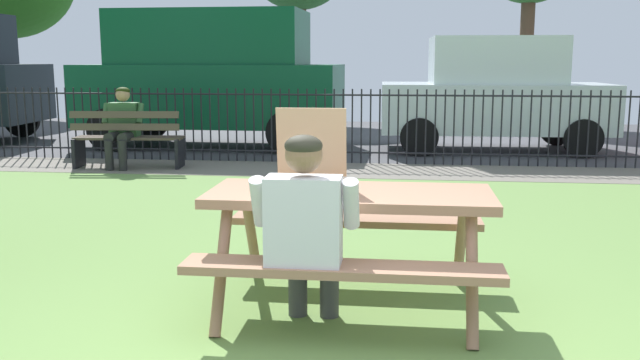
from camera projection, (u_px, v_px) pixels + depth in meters
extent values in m
cube|color=#6C9349|center=(350.00, 282.00, 5.07)|extent=(28.00, 11.60, 0.02)
cube|color=slate|center=(377.00, 171.00, 10.06)|extent=(28.00, 1.40, 0.01)
cube|color=#424247|center=(386.00, 138.00, 14.32)|extent=(28.00, 7.33, 0.01)
cube|color=#A7765B|center=(350.00, 196.00, 4.41)|extent=(1.80, 0.76, 0.06)
cube|color=#A7765B|center=(341.00, 269.00, 3.87)|extent=(1.80, 0.28, 0.05)
cube|color=#A7765B|center=(356.00, 220.00, 5.05)|extent=(1.80, 0.28, 0.05)
cylinder|color=#A7765B|center=(221.00, 269.00, 4.16)|extent=(0.07, 0.43, 0.74)
cylinder|color=#A7765B|center=(251.00, 235.00, 4.97)|extent=(0.07, 0.43, 0.74)
cylinder|color=#A7765B|center=(472.00, 278.00, 3.98)|extent=(0.07, 0.43, 0.74)
cylinder|color=#A7765B|center=(461.00, 241.00, 4.79)|extent=(0.07, 0.43, 0.74)
cube|color=tan|center=(307.00, 191.00, 4.37)|extent=(0.47, 0.47, 0.01)
cube|color=silver|center=(307.00, 190.00, 4.37)|extent=(0.43, 0.43, 0.00)
cube|color=tan|center=(302.00, 193.00, 4.15)|extent=(0.46, 0.02, 0.04)
cube|color=tan|center=(311.00, 181.00, 4.59)|extent=(0.46, 0.02, 0.04)
cube|color=tan|center=(272.00, 186.00, 4.39)|extent=(0.02, 0.46, 0.04)
cube|color=tan|center=(342.00, 187.00, 4.34)|extent=(0.02, 0.46, 0.04)
cube|color=tan|center=(311.00, 142.00, 4.56)|extent=(0.46, 0.08, 0.46)
cylinder|color=#404040|center=(298.00, 281.00, 4.36)|extent=(0.12, 0.12, 0.44)
cylinder|color=#404040|center=(292.00, 252.00, 4.11)|extent=(0.15, 0.42, 0.15)
cylinder|color=#404040|center=(329.00, 283.00, 4.33)|extent=(0.12, 0.12, 0.44)
cylinder|color=#404040|center=(326.00, 253.00, 4.09)|extent=(0.15, 0.42, 0.15)
cube|color=silver|center=(304.00, 223.00, 3.85)|extent=(0.42, 0.22, 0.52)
cylinder|color=silver|center=(259.00, 202.00, 3.92)|extent=(0.09, 0.21, 0.31)
cylinder|color=silver|center=(351.00, 204.00, 3.85)|extent=(0.09, 0.21, 0.31)
sphere|color=#8C6647|center=(304.00, 155.00, 3.81)|extent=(0.21, 0.21, 0.21)
ellipsoid|color=#2F2D21|center=(304.00, 146.00, 3.79)|extent=(0.21, 0.20, 0.12)
cylinder|color=black|center=(380.00, 95.00, 10.56)|extent=(20.65, 0.03, 0.03)
cylinder|color=black|center=(379.00, 153.00, 10.71)|extent=(20.65, 0.03, 0.03)
cylinder|color=black|center=(2.00, 122.00, 11.37)|extent=(0.02, 0.02, 1.15)
cylinder|color=black|center=(10.00, 122.00, 11.36)|extent=(0.02, 0.02, 1.15)
cylinder|color=black|center=(18.00, 123.00, 11.34)|extent=(0.02, 0.02, 1.15)
cylinder|color=black|center=(26.00, 123.00, 11.32)|extent=(0.02, 0.02, 1.15)
cylinder|color=black|center=(34.00, 123.00, 11.31)|extent=(0.02, 0.02, 1.15)
cylinder|color=black|center=(42.00, 123.00, 11.29)|extent=(0.02, 0.02, 1.15)
cylinder|color=black|center=(51.00, 123.00, 11.27)|extent=(0.02, 0.02, 1.15)
cylinder|color=black|center=(59.00, 123.00, 11.26)|extent=(0.02, 0.02, 1.15)
cylinder|color=black|center=(67.00, 123.00, 11.24)|extent=(0.02, 0.02, 1.15)
cylinder|color=black|center=(75.00, 123.00, 11.22)|extent=(0.02, 0.02, 1.15)
cylinder|color=black|center=(83.00, 123.00, 11.21)|extent=(0.02, 0.02, 1.15)
cylinder|color=black|center=(92.00, 123.00, 11.19)|extent=(0.02, 0.02, 1.15)
cylinder|color=black|center=(100.00, 124.00, 11.17)|extent=(0.02, 0.02, 1.15)
cylinder|color=black|center=(108.00, 124.00, 11.16)|extent=(0.02, 0.02, 1.15)
cylinder|color=black|center=(117.00, 124.00, 11.14)|extent=(0.02, 0.02, 1.15)
cylinder|color=black|center=(125.00, 124.00, 11.12)|extent=(0.02, 0.02, 1.15)
cylinder|color=black|center=(134.00, 124.00, 11.11)|extent=(0.02, 0.02, 1.15)
cylinder|color=black|center=(142.00, 124.00, 11.09)|extent=(0.02, 0.02, 1.15)
cylinder|color=black|center=(150.00, 124.00, 11.07)|extent=(0.02, 0.02, 1.15)
cylinder|color=black|center=(159.00, 124.00, 11.06)|extent=(0.02, 0.02, 1.15)
cylinder|color=black|center=(167.00, 124.00, 11.04)|extent=(0.02, 0.02, 1.15)
cylinder|color=black|center=(176.00, 124.00, 11.02)|extent=(0.02, 0.02, 1.15)
cylinder|color=black|center=(185.00, 124.00, 11.01)|extent=(0.02, 0.02, 1.15)
cylinder|color=black|center=(193.00, 125.00, 10.99)|extent=(0.02, 0.02, 1.15)
cylinder|color=black|center=(202.00, 125.00, 10.97)|extent=(0.02, 0.02, 1.15)
cylinder|color=black|center=(210.00, 125.00, 10.96)|extent=(0.02, 0.02, 1.15)
cylinder|color=black|center=(219.00, 125.00, 10.94)|extent=(0.02, 0.02, 1.15)
cylinder|color=black|center=(228.00, 125.00, 10.92)|extent=(0.02, 0.02, 1.15)
cylinder|color=black|center=(236.00, 125.00, 10.91)|extent=(0.02, 0.02, 1.15)
cylinder|color=black|center=(245.00, 125.00, 10.89)|extent=(0.02, 0.02, 1.15)
cylinder|color=black|center=(254.00, 125.00, 10.87)|extent=(0.02, 0.02, 1.15)
cylinder|color=black|center=(263.00, 125.00, 10.86)|extent=(0.02, 0.02, 1.15)
cylinder|color=black|center=(272.00, 126.00, 10.84)|extent=(0.02, 0.02, 1.15)
cylinder|color=black|center=(280.00, 126.00, 10.82)|extent=(0.02, 0.02, 1.15)
cylinder|color=black|center=(289.00, 126.00, 10.81)|extent=(0.02, 0.02, 1.15)
cylinder|color=black|center=(298.00, 126.00, 10.79)|extent=(0.02, 0.02, 1.15)
cylinder|color=black|center=(307.00, 126.00, 10.77)|extent=(0.02, 0.02, 1.15)
cylinder|color=black|center=(316.00, 126.00, 10.76)|extent=(0.02, 0.02, 1.15)
cylinder|color=black|center=(325.00, 126.00, 10.74)|extent=(0.02, 0.02, 1.15)
cylinder|color=black|center=(334.00, 126.00, 10.72)|extent=(0.02, 0.02, 1.15)
cylinder|color=black|center=(343.00, 126.00, 10.71)|extent=(0.02, 0.02, 1.15)
cylinder|color=black|center=(352.00, 126.00, 10.69)|extent=(0.02, 0.02, 1.15)
cylinder|color=black|center=(361.00, 127.00, 10.67)|extent=(0.02, 0.02, 1.15)
cylinder|color=black|center=(370.00, 127.00, 10.66)|extent=(0.02, 0.02, 1.15)
cylinder|color=black|center=(380.00, 127.00, 10.64)|extent=(0.02, 0.02, 1.15)
cylinder|color=black|center=(389.00, 127.00, 10.62)|extent=(0.02, 0.02, 1.15)
cylinder|color=black|center=(398.00, 127.00, 10.61)|extent=(0.02, 0.02, 1.15)
cylinder|color=black|center=(407.00, 127.00, 10.59)|extent=(0.02, 0.02, 1.15)
cylinder|color=black|center=(416.00, 127.00, 10.57)|extent=(0.02, 0.02, 1.15)
cylinder|color=black|center=(426.00, 127.00, 10.56)|extent=(0.02, 0.02, 1.15)
cylinder|color=black|center=(435.00, 127.00, 10.54)|extent=(0.02, 0.02, 1.15)
cylinder|color=black|center=(444.00, 127.00, 10.52)|extent=(0.02, 0.02, 1.15)
cylinder|color=black|center=(454.00, 128.00, 10.51)|extent=(0.02, 0.02, 1.15)
cylinder|color=black|center=(463.00, 128.00, 10.49)|extent=(0.02, 0.02, 1.15)
cylinder|color=black|center=(473.00, 128.00, 10.47)|extent=(0.02, 0.02, 1.15)
cylinder|color=black|center=(482.00, 128.00, 10.46)|extent=(0.02, 0.02, 1.15)
cylinder|color=black|center=(492.00, 128.00, 10.44)|extent=(0.02, 0.02, 1.15)
cylinder|color=black|center=(501.00, 128.00, 10.42)|extent=(0.02, 0.02, 1.15)
cylinder|color=black|center=(511.00, 128.00, 10.41)|extent=(0.02, 0.02, 1.15)
cylinder|color=black|center=(520.00, 128.00, 10.39)|extent=(0.02, 0.02, 1.15)
cylinder|color=black|center=(530.00, 128.00, 10.37)|extent=(0.02, 0.02, 1.15)
cylinder|color=black|center=(540.00, 129.00, 10.36)|extent=(0.02, 0.02, 1.15)
cylinder|color=black|center=(549.00, 129.00, 10.34)|extent=(0.02, 0.02, 1.15)
cylinder|color=black|center=(559.00, 129.00, 10.32)|extent=(0.02, 0.02, 1.15)
cylinder|color=black|center=(569.00, 129.00, 10.31)|extent=(0.02, 0.02, 1.15)
cylinder|color=black|center=(579.00, 129.00, 10.29)|extent=(0.02, 0.02, 1.15)
cylinder|color=black|center=(589.00, 129.00, 10.27)|extent=(0.02, 0.02, 1.15)
cylinder|color=black|center=(598.00, 129.00, 10.26)|extent=(0.02, 0.02, 1.15)
cylinder|color=black|center=(608.00, 129.00, 10.24)|extent=(0.02, 0.02, 1.15)
cylinder|color=black|center=(618.00, 129.00, 10.22)|extent=(0.02, 0.02, 1.15)
cylinder|color=black|center=(628.00, 130.00, 10.21)|extent=(0.02, 0.02, 1.15)
cylinder|color=black|center=(638.00, 130.00, 10.19)|extent=(0.02, 0.02, 1.15)
cube|color=brown|center=(132.00, 137.00, 10.49)|extent=(1.60, 0.25, 0.04)
cube|color=brown|center=(129.00, 138.00, 10.35)|extent=(1.60, 0.25, 0.04)
cube|color=brown|center=(127.00, 139.00, 10.21)|extent=(1.60, 0.25, 0.04)
cube|color=brown|center=(125.00, 127.00, 10.12)|extent=(1.60, 0.21, 0.11)
cube|color=brown|center=(124.00, 115.00, 10.09)|extent=(1.60, 0.21, 0.11)
cube|color=black|center=(180.00, 153.00, 10.32)|extent=(0.09, 0.44, 0.44)
cube|color=black|center=(79.00, 153.00, 10.36)|extent=(0.09, 0.44, 0.44)
cylinder|color=#252525|center=(123.00, 156.00, 10.03)|extent=(0.12, 0.12, 0.44)
cylinder|color=#252525|center=(127.00, 137.00, 10.19)|extent=(0.17, 0.43, 0.15)
cylinder|color=#252525|center=(109.00, 156.00, 10.04)|extent=(0.12, 0.12, 0.44)
cylinder|color=#252525|center=(114.00, 137.00, 10.20)|extent=(0.17, 0.43, 0.15)
cube|color=#386638|center=(124.00, 120.00, 10.36)|extent=(0.43, 0.24, 0.52)
cylinder|color=#386638|center=(140.00, 113.00, 10.28)|extent=(0.10, 0.21, 0.31)
cylinder|color=#386638|center=(106.00, 113.00, 10.31)|extent=(0.10, 0.21, 0.31)
sphere|color=tan|center=(123.00, 95.00, 10.28)|extent=(0.21, 0.21, 0.21)
ellipsoid|color=#23320D|center=(123.00, 91.00, 10.28)|extent=(0.21, 0.20, 0.12)
cylinder|color=black|center=(22.00, 119.00, 14.40)|extent=(0.77, 0.15, 0.76)
cube|color=#0C492C|center=(212.00, 95.00, 12.73)|extent=(4.73, 2.04, 1.10)
cube|color=#0C492C|center=(210.00, 38.00, 12.56)|extent=(3.43, 1.78, 0.96)
cube|color=#262D38|center=(270.00, 37.00, 12.41)|extent=(0.07, 1.67, 0.82)
cylinder|color=black|center=(288.00, 133.00, 11.66)|extent=(0.76, 0.12, 0.76)
cylinder|color=black|center=(306.00, 122.00, 13.57)|extent=(0.76, 0.12, 0.76)
cylinder|color=black|center=(108.00, 130.00, 12.09)|extent=(0.76, 0.12, 0.76)
cylinder|color=black|center=(150.00, 120.00, 14.00)|extent=(0.76, 0.12, 0.76)
cube|color=silver|center=(493.00, 108.00, 12.17)|extent=(3.96, 1.85, 0.84)
cube|color=silver|center=(495.00, 60.00, 12.02)|extent=(2.25, 1.59, 0.80)
cube|color=#262D38|center=(537.00, 60.00, 11.96)|extent=(0.09, 1.46, 0.68)
cylinder|color=black|center=(583.00, 139.00, 11.28)|extent=(0.64, 0.13, 0.64)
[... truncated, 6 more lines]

